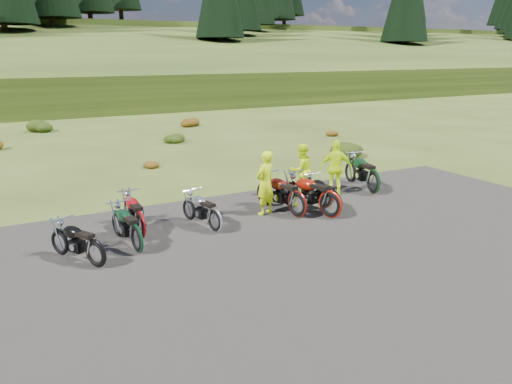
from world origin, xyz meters
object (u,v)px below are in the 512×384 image
motorcycle_0 (97,268)px  motorcycle_3 (215,233)px  person_middle (265,184)px  motorcycle_7 (373,194)px

motorcycle_0 → motorcycle_3: bearing=-104.6°
motorcycle_0 → person_middle: (5.20, 1.54, 0.95)m
motorcycle_3 → motorcycle_7: bearing=-93.2°
motorcycle_7 → motorcycle_0: bearing=110.2°
motorcycle_0 → motorcycle_7: bearing=-108.4°
motorcycle_0 → person_middle: size_ratio=0.99×
motorcycle_0 → motorcycle_7: 9.66m
motorcycle_3 → motorcycle_7: motorcycle_7 is taller
motorcycle_3 → motorcycle_7: 6.32m
person_middle → motorcycle_0: bearing=-4.4°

